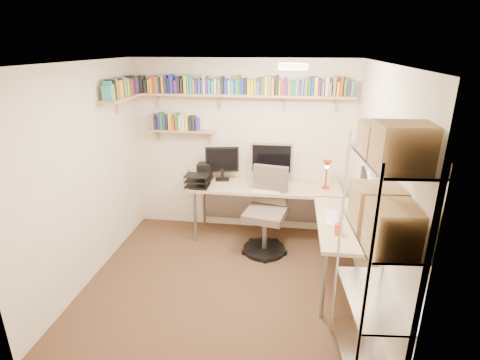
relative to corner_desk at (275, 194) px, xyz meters
name	(u,v)px	position (x,y,z in m)	size (l,w,h in m)	color
ground	(224,281)	(-0.53, -0.92, -0.79)	(3.20, 3.20, 0.00)	#432F1D
room_shell	(223,157)	(-0.53, -0.92, 0.76)	(3.24, 3.04, 2.52)	beige
wall_shelves	(209,95)	(-0.95, 0.38, 1.24)	(3.12, 1.09, 0.80)	tan
corner_desk	(275,194)	(0.00, 0.00, 0.00)	(2.40, 2.04, 1.39)	beige
office_chair	(266,217)	(-0.10, -0.10, -0.30)	(0.62, 0.63, 1.16)	black
wire_rack	(386,203)	(0.89, -2.03, 0.79)	(0.50, 0.91, 2.20)	silver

